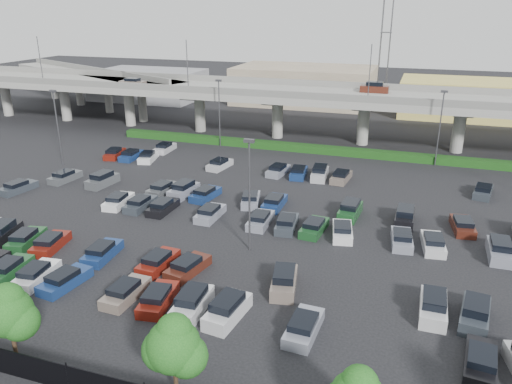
% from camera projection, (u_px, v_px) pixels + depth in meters
% --- Properties ---
extents(ground, '(280.00, 280.00, 0.00)m').
position_uv_depth(ground, '(275.00, 216.00, 52.33)').
color(ground, black).
extents(overpass, '(150.00, 13.00, 15.80)m').
position_uv_depth(overpass, '(332.00, 99.00, 78.33)').
color(overpass, gray).
rests_on(overpass, ground).
extents(on_ramp, '(50.93, 30.13, 8.80)m').
position_uv_depth(on_ramp, '(93.00, 76.00, 103.57)').
color(on_ramp, gray).
rests_on(on_ramp, ground).
extents(hedge, '(66.00, 1.60, 1.10)m').
position_uv_depth(hedge, '(322.00, 150.00, 74.34)').
color(hedge, '#143C11').
rests_on(hedge, ground).
extents(tree_row, '(65.07, 3.66, 5.94)m').
position_uv_depth(tree_row, '(151.00, 341.00, 27.34)').
color(tree_row, '#332316').
rests_on(tree_row, ground).
extents(parked_cars, '(63.03, 41.58, 1.67)m').
position_uv_depth(parked_cars, '(261.00, 227.00, 48.45)').
color(parked_cars, black).
rests_on(parked_cars, ground).
extents(light_poles, '(66.90, 48.38, 10.30)m').
position_uv_depth(light_poles, '(244.00, 151.00, 53.14)').
color(light_poles, '#444448').
rests_on(light_poles, ground).
extents(distant_buildings, '(138.00, 24.00, 9.00)m').
position_uv_depth(distant_buildings, '(418.00, 93.00, 102.23)').
color(distant_buildings, slate).
rests_on(distant_buildings, ground).
extents(comm_tower, '(2.40, 2.40, 30.00)m').
position_uv_depth(comm_tower, '(386.00, 30.00, 111.35)').
color(comm_tower, '#444448').
rests_on(comm_tower, ground).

